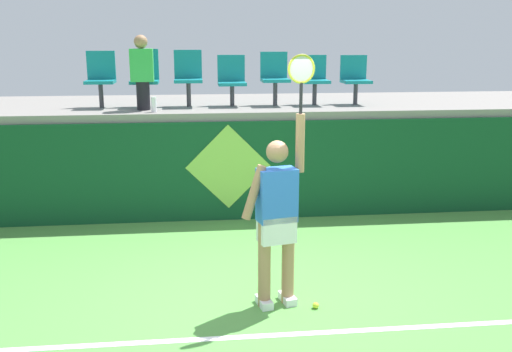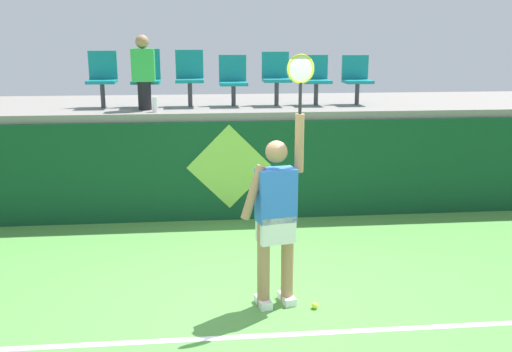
% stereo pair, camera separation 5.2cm
% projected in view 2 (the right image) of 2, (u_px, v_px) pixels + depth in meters
% --- Properties ---
extents(ground_plane, '(40.00, 40.00, 0.00)m').
position_uv_depth(ground_plane, '(257.00, 305.00, 5.88)').
color(ground_plane, '#519342').
extents(court_back_wall, '(12.95, 0.20, 1.50)m').
position_uv_depth(court_back_wall, '(237.00, 170.00, 8.54)').
color(court_back_wall, '#0F4223').
rests_on(court_back_wall, ground_plane).
extents(spectator_platform, '(12.95, 2.80, 0.12)m').
position_uv_depth(spectator_platform, '(231.00, 106.00, 9.65)').
color(spectator_platform, gray).
rests_on(spectator_platform, court_back_wall).
extents(court_baseline_stripe, '(11.66, 0.08, 0.01)m').
position_uv_depth(court_baseline_stripe, '(264.00, 336.00, 5.27)').
color(court_baseline_stripe, white).
rests_on(court_baseline_stripe, ground_plane).
extents(tennis_player, '(0.74, 0.34, 2.55)m').
position_uv_depth(tennis_player, '(276.00, 214.00, 5.67)').
color(tennis_player, white).
rests_on(tennis_player, ground_plane).
extents(tennis_ball, '(0.07, 0.07, 0.07)m').
position_uv_depth(tennis_ball, '(315.00, 306.00, 5.79)').
color(tennis_ball, '#D1E533').
rests_on(tennis_ball, ground_plane).
extents(water_bottle, '(0.08, 0.08, 0.22)m').
position_uv_depth(water_bottle, '(155.00, 105.00, 8.36)').
color(water_bottle, white).
rests_on(water_bottle, spectator_platform).
extents(stadium_chair_0, '(0.44, 0.42, 0.87)m').
position_uv_depth(stadium_chair_0, '(102.00, 76.00, 8.87)').
color(stadium_chair_0, '#38383D').
rests_on(stadium_chair_0, spectator_platform).
extents(stadium_chair_1, '(0.44, 0.42, 0.90)m').
position_uv_depth(stadium_chair_1, '(146.00, 76.00, 8.93)').
color(stadium_chair_1, '#38383D').
rests_on(stadium_chair_1, spectator_platform).
extents(stadium_chair_2, '(0.44, 0.42, 0.88)m').
position_uv_depth(stadium_chair_2, '(190.00, 75.00, 9.00)').
color(stadium_chair_2, '#38383D').
rests_on(stadium_chair_2, spectator_platform).
extents(stadium_chair_3, '(0.44, 0.42, 0.80)m').
position_uv_depth(stadium_chair_3, '(233.00, 78.00, 9.08)').
color(stadium_chair_3, '#38383D').
rests_on(stadium_chair_3, spectator_platform).
extents(stadium_chair_4, '(0.44, 0.42, 0.85)m').
position_uv_depth(stadium_chair_4, '(276.00, 75.00, 9.13)').
color(stadium_chair_4, '#38383D').
rests_on(stadium_chair_4, spectator_platform).
extents(stadium_chair_5, '(0.44, 0.42, 0.79)m').
position_uv_depth(stadium_chair_5, '(316.00, 77.00, 9.20)').
color(stadium_chair_5, '#38383D').
rests_on(stadium_chair_5, spectator_platform).
extents(stadium_chair_6, '(0.44, 0.42, 0.79)m').
position_uv_depth(stadium_chair_6, '(357.00, 77.00, 9.27)').
color(stadium_chair_6, '#38383D').
rests_on(stadium_chair_6, spectator_platform).
extents(spectator_0, '(0.34, 0.20, 1.11)m').
position_uv_depth(spectator_0, '(143.00, 71.00, 8.51)').
color(spectator_0, black).
rests_on(spectator_0, spectator_platform).
extents(wall_signage_mount, '(1.27, 0.01, 1.46)m').
position_uv_depth(wall_signage_mount, '(230.00, 220.00, 8.61)').
color(wall_signage_mount, '#0F4223').
rests_on(wall_signage_mount, ground_plane).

